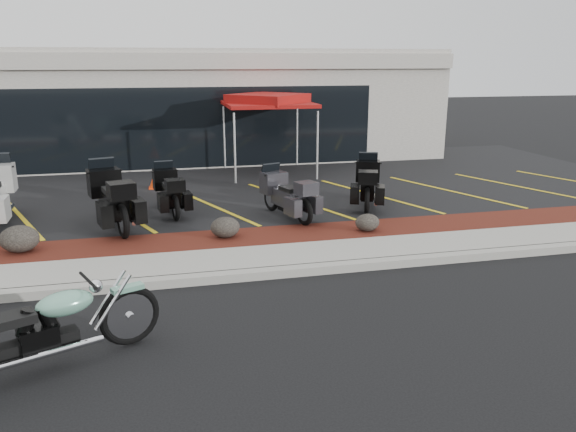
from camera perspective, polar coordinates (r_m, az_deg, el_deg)
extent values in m
plane|color=black|center=(8.87, -4.24, -8.60)|extent=(90.00, 90.00, 0.00)
cube|color=gray|center=(9.66, -5.11, -6.06)|extent=(24.00, 0.25, 0.15)
cube|color=gray|center=(10.31, -5.67, -4.66)|extent=(24.00, 1.20, 0.15)
cube|color=#3A100D|center=(11.44, -6.49, -2.60)|extent=(24.00, 1.20, 0.16)
cube|color=black|center=(16.63, -8.76, 3.04)|extent=(26.00, 9.60, 0.15)
cube|color=gray|center=(22.60, -10.32, 11.18)|extent=(18.00, 8.00, 4.00)
cube|color=black|center=(18.69, -9.54, 8.81)|extent=(12.00, 0.06, 2.60)
cube|color=gray|center=(18.54, -9.83, 15.25)|extent=(18.00, 0.30, 0.50)
ellipsoid|color=black|center=(11.59, -25.63, -2.11)|extent=(0.71, 0.59, 0.51)
ellipsoid|color=black|center=(11.39, -6.41, -1.14)|extent=(0.59, 0.49, 0.42)
ellipsoid|color=black|center=(11.88, 8.06, -0.65)|extent=(0.51, 0.43, 0.36)
cone|color=#F23908|center=(16.19, -13.37, 3.57)|extent=(0.39, 0.39, 0.46)
cylinder|color=silver|center=(16.17, -4.22, 6.77)|extent=(0.06, 0.06, 2.04)
cylinder|color=silver|center=(17.23, 3.51, 7.33)|extent=(0.06, 0.06, 2.04)
cylinder|color=silver|center=(18.47, -7.14, 7.79)|extent=(0.06, 0.06, 2.04)
cylinder|color=silver|center=(19.41, -0.14, 8.28)|extent=(0.06, 0.06, 2.04)
cube|color=maroon|center=(17.65, -2.03, 11.30)|extent=(3.18, 3.18, 0.11)
cube|color=maroon|center=(17.64, -2.04, 11.79)|extent=(2.69, 2.69, 0.31)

